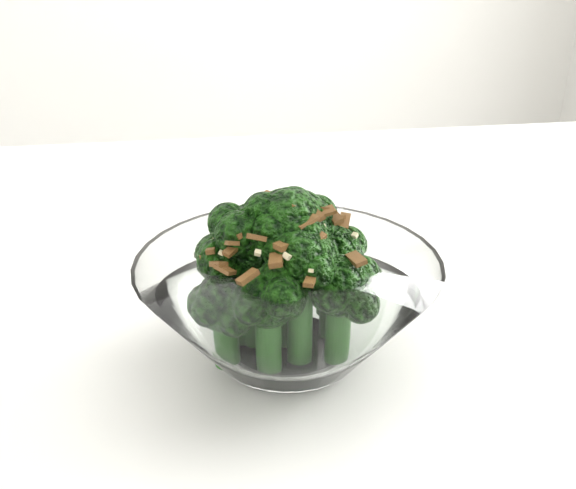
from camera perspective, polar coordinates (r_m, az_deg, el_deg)
name	(u,v)px	position (r m, az deg, el deg)	size (l,w,h in m)	color
table	(470,311)	(0.63, 15.91, -5.68)	(1.33, 1.00, 0.75)	white
broccoli_dish	(287,295)	(0.41, -0.11, -4.51)	(0.19, 0.19, 0.12)	white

